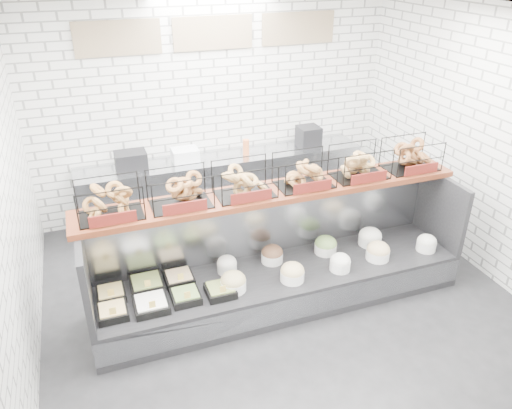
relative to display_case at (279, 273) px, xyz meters
name	(u,v)px	position (x,y,z in m)	size (l,w,h in m)	color
ground	(291,316)	(0.01, -0.34, -0.33)	(5.50, 5.50, 0.00)	black
room_shell	(273,113)	(0.01, 0.26, 1.73)	(5.02, 5.51, 3.01)	white
display_case	(279,273)	(0.00, 0.00, 0.00)	(4.00, 0.90, 1.20)	black
bagel_shelf	(275,178)	(0.01, 0.18, 1.06)	(4.10, 0.50, 0.40)	#4A1D0F
prep_counter	(224,185)	(0.01, 2.09, 0.14)	(4.00, 0.60, 1.20)	#93969B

